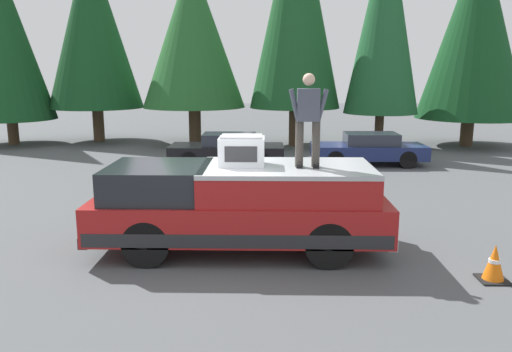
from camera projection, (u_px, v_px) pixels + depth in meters
ground_plane at (210, 253)px, 9.62m from camera, size 90.00×90.00×0.00m
pickup_truck at (240, 206)px, 9.60m from camera, size 2.01×5.54×1.65m
compressor_unit at (242, 151)px, 9.44m from camera, size 0.65×0.84×0.56m
person_on_truck_bed at (308, 118)px, 9.13m from camera, size 0.29×0.72×1.69m
parked_car_navy at (368, 149)px, 18.56m from camera, size 1.64×4.10×1.16m
parked_car_black at (227, 149)px, 18.41m from camera, size 1.64×4.10×1.16m
traffic_cone at (494, 264)px, 8.29m from camera, size 0.47×0.47×0.62m
conifer_far_left at (476, 27)px, 22.26m from camera, size 4.73×4.73×9.26m
conifer_left at (385, 15)px, 21.55m from camera, size 3.22×3.22×9.86m
conifer_center_left at (296, 0)px, 22.12m from camera, size 4.05×4.05×11.09m
conifer_center_right at (193, 34)px, 22.96m from camera, size 4.71×4.71×8.34m
conifer_right at (92, 25)px, 23.71m from camera, size 4.40×4.40×9.33m
conifer_far_right at (4, 40)px, 22.81m from camera, size 4.04×4.04×8.28m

